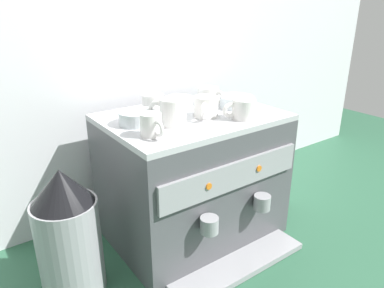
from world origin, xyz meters
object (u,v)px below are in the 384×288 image
(coffee_grinder, at_px, (68,234))
(milk_pitcher, at_px, (278,186))
(ceramic_cup_2, at_px, (206,107))
(ceramic_cup_4, at_px, (172,112))
(ceramic_cup_1, at_px, (152,125))
(ceramic_bowl_2, at_px, (137,118))
(ceramic_cup_5, at_px, (209,96))
(ceramic_bowl_0, at_px, (237,102))
(ceramic_cup_0, at_px, (243,109))
(espresso_machine, at_px, (193,177))
(ceramic_bowl_1, at_px, (180,101))
(ceramic_cup_3, at_px, (154,104))

(coffee_grinder, distance_m, milk_pitcher, 0.92)
(ceramic_cup_2, distance_m, ceramic_cup_4, 0.14)
(ceramic_cup_1, distance_m, ceramic_bowl_2, 0.12)
(ceramic_cup_5, distance_m, ceramic_bowl_0, 0.11)
(ceramic_cup_0, height_order, ceramic_bowl_2, ceramic_cup_0)
(ceramic_cup_0, relative_size, ceramic_cup_4, 0.95)
(espresso_machine, bearing_deg, ceramic_bowl_0, -3.80)
(ceramic_cup_0, height_order, ceramic_bowl_1, ceramic_cup_0)
(espresso_machine, height_order, ceramic_cup_5, ceramic_cup_5)
(ceramic_cup_0, height_order, ceramic_cup_4, ceramic_cup_4)
(ceramic_cup_3, bearing_deg, coffee_grinder, -161.79)
(ceramic_cup_5, height_order, ceramic_bowl_2, ceramic_cup_5)
(ceramic_bowl_0, bearing_deg, ceramic_cup_4, -173.67)
(ceramic_cup_4, distance_m, coffee_grinder, 0.47)
(ceramic_cup_2, height_order, ceramic_cup_4, ceramic_cup_4)
(ceramic_cup_3, xyz_separation_m, ceramic_bowl_1, (0.13, 0.04, -0.02))
(ceramic_cup_2, bearing_deg, ceramic_cup_5, 48.23)
(ceramic_cup_5, relative_size, ceramic_bowl_2, 0.98)
(ceramic_cup_4, height_order, ceramic_bowl_1, ceramic_cup_4)
(ceramic_cup_2, relative_size, ceramic_cup_3, 0.98)
(ceramic_cup_2, distance_m, milk_pitcher, 0.60)
(espresso_machine, relative_size, ceramic_cup_3, 5.66)
(ceramic_cup_0, bearing_deg, ceramic_cup_1, 174.71)
(ceramic_cup_0, distance_m, ceramic_bowl_0, 0.14)
(ceramic_cup_1, bearing_deg, espresso_machine, 24.70)
(ceramic_cup_1, distance_m, ceramic_cup_4, 0.11)
(espresso_machine, distance_m, ceramic_bowl_2, 0.32)
(ceramic_cup_1, distance_m, ceramic_cup_5, 0.39)
(ceramic_cup_0, relative_size, milk_pitcher, 0.86)
(espresso_machine, xyz_separation_m, ceramic_cup_3, (-0.10, 0.09, 0.27))
(ceramic_cup_1, relative_size, ceramic_bowl_2, 0.85)
(ceramic_cup_1, distance_m, milk_pitcher, 0.79)
(ceramic_cup_3, height_order, coffee_grinder, ceramic_cup_3)
(ceramic_bowl_2, xyz_separation_m, milk_pitcher, (0.64, -0.05, -0.42))
(ceramic_cup_3, bearing_deg, espresso_machine, -43.29)
(ceramic_bowl_0, xyz_separation_m, coffee_grinder, (-0.65, -0.02, -0.29))
(ceramic_cup_2, distance_m, ceramic_cup_5, 0.17)
(ceramic_cup_5, xyz_separation_m, ceramic_bowl_0, (0.05, -0.09, -0.01))
(ceramic_cup_2, height_order, coffee_grinder, ceramic_cup_2)
(ceramic_cup_4, relative_size, coffee_grinder, 0.29)
(ceramic_cup_3, distance_m, ceramic_cup_4, 0.14)
(ceramic_cup_2, bearing_deg, espresso_machine, 119.28)
(ceramic_cup_5, relative_size, ceramic_bowl_0, 0.90)
(ceramic_cup_1, height_order, ceramic_cup_5, ceramic_cup_1)
(ceramic_cup_3, distance_m, coffee_grinder, 0.49)
(ceramic_cup_5, bearing_deg, ceramic_cup_4, -152.57)
(ceramic_cup_3, xyz_separation_m, coffee_grinder, (-0.37, -0.12, -0.30))
(ceramic_bowl_0, distance_m, ceramic_bowl_2, 0.39)
(ceramic_bowl_2, height_order, milk_pitcher, ceramic_bowl_2)
(coffee_grinder, bearing_deg, ceramic_cup_3, 18.21)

